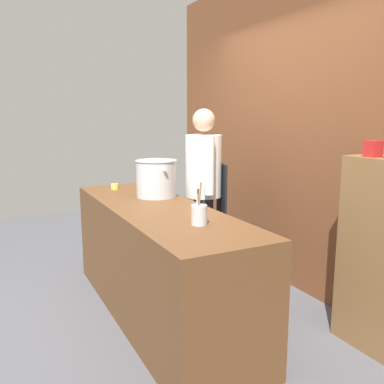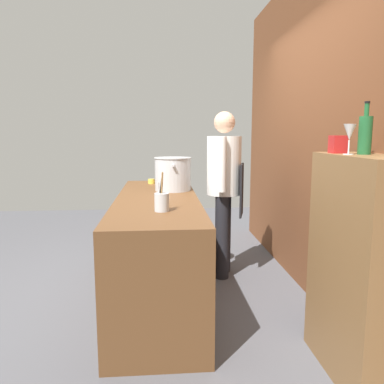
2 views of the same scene
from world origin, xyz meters
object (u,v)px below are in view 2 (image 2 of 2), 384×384
object	(u,v)px
utensil_crock	(162,202)
chef	(224,182)
spice_tin_red	(338,144)
butter_jar	(151,181)
wine_glass_short	(350,133)
wine_bottle_green	(365,134)
stockpot_large	(173,174)

from	to	relation	value
utensil_crock	chef	bearing A→B (deg)	149.90
chef	spice_tin_red	size ratio (longest dim) A/B	15.45
butter_jar	wine_glass_short	size ratio (longest dim) A/B	0.42
butter_jar	wine_glass_short	bearing A→B (deg)	29.16
chef	spice_tin_red	xyz separation A→B (m)	(1.49, 0.45, 0.42)
utensil_crock	wine_glass_short	bearing A→B (deg)	61.73
wine_bottle_green	butter_jar	bearing A→B (deg)	-148.60
stockpot_large	chef	bearing A→B (deg)	98.87
chef	stockpot_large	bearing A→B (deg)	114.17
utensil_crock	butter_jar	size ratio (longest dim) A/B	3.83
stockpot_large	spice_tin_red	xyz separation A→B (m)	(1.41, 0.96, 0.32)
chef	wine_bottle_green	size ratio (longest dim) A/B	5.55
wine_bottle_green	chef	bearing A→B (deg)	-161.97
chef	spice_tin_red	distance (m)	1.61
chef	wine_bottle_green	xyz separation A→B (m)	(1.64, 0.53, 0.48)
butter_jar	wine_bottle_green	size ratio (longest dim) A/B	0.25
stockpot_large	butter_jar	world-z (taller)	stockpot_large
utensil_crock	wine_bottle_green	size ratio (longest dim) A/B	0.94
butter_jar	utensil_crock	bearing A→B (deg)	4.06
chef	wine_glass_short	world-z (taller)	chef
utensil_crock	wine_glass_short	distance (m)	1.30
stockpot_large	butter_jar	distance (m)	0.58
wine_bottle_green	spice_tin_red	world-z (taller)	wine_bottle_green
stockpot_large	butter_jar	bearing A→B (deg)	-157.16
chef	wine_glass_short	xyz separation A→B (m)	(1.66, 0.43, 0.48)
chef	utensil_crock	world-z (taller)	chef
wine_glass_short	wine_bottle_green	bearing A→B (deg)	98.91
butter_jar	wine_bottle_green	distance (m)	2.49
stockpot_large	wine_glass_short	size ratio (longest dim) A/B	2.42
utensil_crock	butter_jar	world-z (taller)	utensil_crock
stockpot_large	wine_glass_short	xyz separation A→B (m)	(1.58, 0.95, 0.39)
chef	spice_tin_red	bearing A→B (deg)	-148.04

